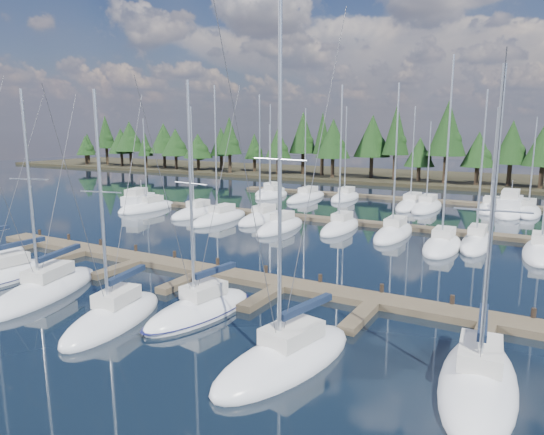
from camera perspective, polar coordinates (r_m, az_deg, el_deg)
The scene contains 13 objects.
ground at distance 44.27m, azimuth 1.96°, elevation -2.64°, with size 260.00×260.00×0.00m, color black.
far_shore at distance 100.72m, azimuth 17.99°, elevation 4.41°, with size 220.00×30.00×0.60m, color black.
main_dock at distance 33.88m, azimuth -8.03°, elevation -6.50°, with size 44.00×6.13×0.90m.
back_docks at distance 61.95m, azimuth 10.37°, elevation 1.16°, with size 50.00×21.80×0.40m.
front_sailboat_2 at distance 32.95m, azimuth -25.14°, elevation -7.78°, with size 5.41×9.85×13.00m.
front_sailboat_3 at distance 27.11m, azimuth -18.10°, elevation -11.14°, with size 4.05×7.96×12.65m.
front_sailboat_4 at distance 27.09m, azimuth -8.48°, elevation -10.73°, with size 3.79×7.96×13.19m.
front_sailboat_5 at distance 21.68m, azimuth 1.67°, elevation -16.20°, with size 4.67×8.80×16.05m.
front_sailboat_6 at distance 21.49m, azimuth 23.08°, elevation -17.41°, with size 3.62×8.92×12.99m.
back_sailboat_rows at distance 57.76m, azimuth 8.76°, elevation 0.60°, with size 45.49×31.77×16.50m.
motor_yacht_left at distance 63.24m, azimuth -15.44°, elevation 1.40°, with size 5.22×9.15×4.34m.
motor_yacht_right at distance 63.88m, azimuth 26.16°, elevation 0.83°, with size 3.32×9.69×4.84m.
tree_line at distance 90.66m, azimuth 17.08°, elevation 8.39°, with size 185.46×11.44×14.10m.
Camera 1 is at (19.87, -8.26, 10.03)m, focal length 32.00 mm.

